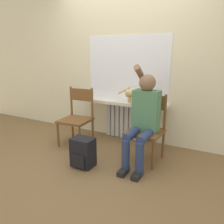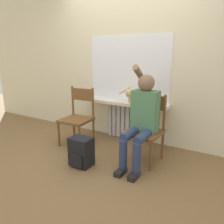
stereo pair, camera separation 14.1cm
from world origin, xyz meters
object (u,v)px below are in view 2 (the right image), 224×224
Objects in this scene: person at (142,116)px; cat at (137,94)px; chair_left at (78,116)px; backpack at (81,152)px; chair_right at (145,128)px.

cat is at bearing 120.46° from person.
chair_left is 2.37× the size of backpack.
chair_right reaches higher than backpack.
chair_left is 1.17m from chair_right.
backpack is at bearing -51.91° from chair_left.
chair_left is at bearing 174.42° from person.
person reaches higher than backpack.
backpack is at bearing -135.13° from chair_right.
person reaches higher than chair_right.
chair_right is 0.65m from cat.
person is 0.92m from backpack.
chair_left is 1.02m from cat.
cat is at bearing 22.56° from chair_left.
person is (-0.00, -0.11, 0.21)m from chair_right.
cat reaches higher than chair_right.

